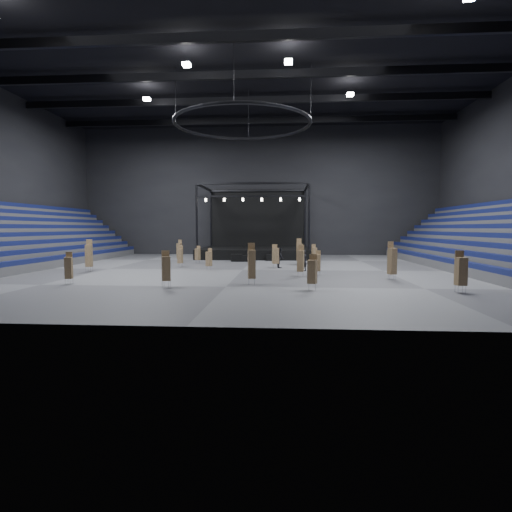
# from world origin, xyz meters

# --- Properties ---
(floor) EXTENTS (50.00, 50.00, 0.00)m
(floor) POSITION_xyz_m (0.00, 0.00, 0.00)
(floor) COLOR #57575A
(floor) RESTS_ON ground
(ceiling) EXTENTS (50.00, 42.00, 0.20)m
(ceiling) POSITION_xyz_m (0.00, 0.00, 18.00)
(ceiling) COLOR black
(ceiling) RESTS_ON wall_back
(wall_back) EXTENTS (50.00, 0.20, 18.00)m
(wall_back) POSITION_xyz_m (0.00, 21.00, 9.00)
(wall_back) COLOR black
(wall_back) RESTS_ON ground
(wall_front) EXTENTS (50.00, 0.20, 18.00)m
(wall_front) POSITION_xyz_m (0.00, -21.00, 9.00)
(wall_front) COLOR black
(wall_front) RESTS_ON ground
(bleachers_left) EXTENTS (7.20, 40.00, 6.40)m
(bleachers_left) POSITION_xyz_m (-22.94, 0.00, 1.73)
(bleachers_left) COLOR #49494B
(bleachers_left) RESTS_ON floor
(bleachers_right) EXTENTS (7.20, 40.00, 6.40)m
(bleachers_right) POSITION_xyz_m (22.94, 0.00, 1.73)
(bleachers_right) COLOR #49494B
(bleachers_right) RESTS_ON floor
(stage) EXTENTS (14.00, 10.00, 9.20)m
(stage) POSITION_xyz_m (0.00, 16.24, 1.45)
(stage) COLOR black
(stage) RESTS_ON floor
(truss_ring) EXTENTS (12.30, 12.30, 5.15)m
(truss_ring) POSITION_xyz_m (-0.00, 0.00, 13.00)
(truss_ring) COLOR black
(truss_ring) RESTS_ON ceiling
(roof_girders) EXTENTS (49.00, 30.35, 0.70)m
(roof_girders) POSITION_xyz_m (0.00, -0.00, 17.20)
(roof_girders) COLOR black
(roof_girders) RESTS_ON ceiling
(floodlights) EXTENTS (28.60, 16.60, 0.25)m
(floodlights) POSITION_xyz_m (0.00, -4.00, 16.60)
(floodlights) COLOR white
(floodlights) RESTS_ON roof_girders
(flight_case_left) EXTENTS (1.35, 0.83, 0.85)m
(flight_case_left) POSITION_xyz_m (-1.61, 8.80, 0.42)
(flight_case_left) COLOR black
(flight_case_left) RESTS_ON floor
(flight_case_mid) EXTENTS (1.10, 0.59, 0.71)m
(flight_case_mid) POSITION_xyz_m (-0.57, 8.78, 0.36)
(flight_case_mid) COLOR black
(flight_case_mid) RESTS_ON floor
(flight_case_right) EXTENTS (1.13, 0.60, 0.74)m
(flight_case_right) POSITION_xyz_m (2.24, 10.11, 0.37)
(flight_case_right) COLOR black
(flight_case_right) RESTS_ON floor
(chair_stack_0) EXTENTS (0.68, 0.68, 2.25)m
(chair_stack_0) POSITION_xyz_m (2.92, 1.68, 1.21)
(chair_stack_0) COLOR silver
(chair_stack_0) RESTS_ON floor
(chair_stack_1) EXTENTS (0.53, 0.53, 2.17)m
(chair_stack_1) POSITION_xyz_m (-10.78, -10.01, 1.13)
(chair_stack_1) COLOR silver
(chair_stack_1) RESTS_ON floor
(chair_stack_2) EXTENTS (0.67, 0.67, 2.35)m
(chair_stack_2) POSITION_xyz_m (-3.78, -11.02, 1.24)
(chair_stack_2) COLOR silver
(chair_stack_2) RESTS_ON floor
(chair_stack_3) EXTENTS (0.58, 0.58, 1.89)m
(chair_stack_3) POSITION_xyz_m (-5.52, 6.27, 1.01)
(chair_stack_3) COLOR silver
(chair_stack_3) RESTS_ON floor
(chair_stack_4) EXTENTS (0.61, 0.61, 2.80)m
(chair_stack_4) POSITION_xyz_m (-13.14, -2.50, 1.43)
(chair_stack_4) COLOR silver
(chair_stack_4) RESTS_ON floor
(chair_stack_5) EXTENTS (0.45, 0.45, 2.00)m
(chair_stack_5) POSITION_xyz_m (6.44, -3.85, 1.05)
(chair_stack_5) COLOR silver
(chair_stack_5) RESTS_ON floor
(chair_stack_6) EXTENTS (0.59, 0.59, 2.47)m
(chair_stack_6) POSITION_xyz_m (5.02, -4.78, 1.28)
(chair_stack_6) COLOR silver
(chair_stack_6) RESTS_ON floor
(chair_stack_7) EXTENTS (0.56, 0.56, 2.49)m
(chair_stack_7) POSITION_xyz_m (-7.98, 8.01, 1.27)
(chair_stack_7) COLOR silver
(chair_stack_7) RESTS_ON floor
(chair_stack_8) EXTENTS (0.49, 0.49, 2.08)m
(chair_stack_8) POSITION_xyz_m (-6.36, 2.24, 1.09)
(chair_stack_8) COLOR silver
(chair_stack_8) RESTS_ON floor
(chair_stack_9) EXTENTS (0.59, 0.59, 1.97)m
(chair_stack_9) POSITION_xyz_m (-3.01, -0.50, 1.05)
(chair_stack_9) COLOR silver
(chair_stack_9) RESTS_ON floor
(chair_stack_10) EXTENTS (0.64, 0.64, 2.20)m
(chair_stack_10) POSITION_xyz_m (5.44, -11.63, 1.18)
(chair_stack_10) COLOR silver
(chair_stack_10) RESTS_ON floor
(chair_stack_11) EXTENTS (0.55, 0.55, 2.17)m
(chair_stack_11) POSITION_xyz_m (6.77, 4.51, 1.13)
(chair_stack_11) COLOR silver
(chair_stack_11) RESTS_ON floor
(chair_stack_12) EXTENTS (0.57, 0.57, 2.79)m
(chair_stack_12) POSITION_xyz_m (1.57, -9.35, 1.42)
(chair_stack_12) COLOR silver
(chair_stack_12) RESTS_ON floor
(chair_stack_13) EXTENTS (0.59, 0.59, 2.47)m
(chair_stack_13) POSITION_xyz_m (14.00, -11.99, 1.30)
(chair_stack_13) COLOR silver
(chair_stack_13) RESTS_ON floor
(chair_stack_14) EXTENTS (0.66, 0.66, 2.80)m
(chair_stack_14) POSITION_xyz_m (11.59, -6.25, 1.42)
(chair_stack_14) COLOR silver
(chair_stack_14) RESTS_ON floor
(chair_stack_15) EXTENTS (0.49, 0.49, 2.16)m
(chair_stack_15) POSITION_xyz_m (5.44, 4.95, 1.12)
(chair_stack_15) COLOR silver
(chair_stack_15) RESTS_ON floor
(chair_stack_16) EXTENTS (0.55, 0.55, 2.70)m
(chair_stack_16) POSITION_xyz_m (5.28, 5.86, 1.39)
(chair_stack_16) COLOR silver
(chair_stack_16) RESTS_ON floor
(man_center) EXTENTS (0.79, 0.66, 1.86)m
(man_center) POSITION_xyz_m (5.43, -0.57, 0.93)
(man_center) COLOR black
(man_center) RESTS_ON floor
(crew_member) EXTENTS (0.94, 1.09, 1.93)m
(crew_member) POSITION_xyz_m (3.32, 2.00, 0.96)
(crew_member) COLOR black
(crew_member) RESTS_ON floor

